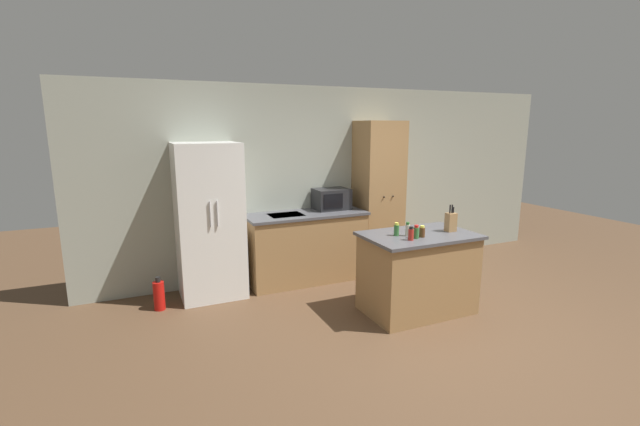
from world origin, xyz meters
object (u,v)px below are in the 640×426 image
(pantry_cabinet, at_px, (378,197))
(spice_bottle_short_red, at_px, (411,234))
(spice_bottle_green_herb, at_px, (422,232))
(microwave, at_px, (331,199))
(fire_extinguisher, at_px, (159,295))
(spice_bottle_pale_salt, at_px, (396,230))
(refrigerator, at_px, (209,221))
(spice_bottle_tall_dark, at_px, (416,232))
(knife_block, at_px, (451,222))
(spice_bottle_amber_oil, at_px, (408,230))

(pantry_cabinet, bearing_deg, spice_bottle_short_red, -110.58)
(pantry_cabinet, height_order, spice_bottle_green_herb, pantry_cabinet)
(microwave, xyz_separation_m, spice_bottle_green_herb, (0.28, -1.66, -0.12))
(microwave, relative_size, spice_bottle_short_red, 3.26)
(fire_extinguisher, bearing_deg, spice_bottle_pale_salt, -26.25)
(refrigerator, xyz_separation_m, spice_bottle_tall_dark, (1.88, -1.56, 0.03))
(refrigerator, relative_size, spice_bottle_tall_dark, 13.09)
(spice_bottle_short_red, xyz_separation_m, spice_bottle_green_herb, (0.19, 0.06, -0.01))
(refrigerator, xyz_separation_m, knife_block, (2.42, -1.46, 0.07))
(spice_bottle_short_red, bearing_deg, knife_block, 11.98)
(spice_bottle_tall_dark, bearing_deg, pantry_cabinet, 71.92)
(spice_bottle_green_herb, bearing_deg, refrigerator, 141.93)
(pantry_cabinet, xyz_separation_m, spice_bottle_pale_salt, (-0.65, -1.44, -0.10))
(spice_bottle_tall_dark, xyz_separation_m, fire_extinguisher, (-2.52, 1.36, -0.80))
(spice_bottle_pale_salt, height_order, fire_extinguisher, spice_bottle_pale_salt)
(spice_bottle_amber_oil, bearing_deg, refrigerator, 142.15)
(spice_bottle_tall_dark, height_order, spice_bottle_pale_salt, same)
(microwave, height_order, spice_bottle_amber_oil, microwave)
(spice_bottle_short_red, height_order, spice_bottle_amber_oil, spice_bottle_amber_oil)
(spice_bottle_pale_salt, bearing_deg, spice_bottle_tall_dark, -55.12)
(fire_extinguisher, bearing_deg, knife_block, -22.42)
(spice_bottle_tall_dark, relative_size, spice_bottle_green_herb, 1.15)
(refrigerator, relative_size, pantry_cabinet, 0.88)
(pantry_cabinet, relative_size, spice_bottle_amber_oil, 14.04)
(knife_block, xyz_separation_m, spice_bottle_green_herb, (-0.45, -0.08, -0.05))
(spice_bottle_short_red, bearing_deg, fire_extinguisher, 150.03)
(refrigerator, bearing_deg, spice_bottle_amber_oil, -37.85)
(spice_bottle_pale_salt, distance_m, fire_extinguisher, 2.79)
(spice_bottle_green_herb, bearing_deg, knife_block, 9.88)
(spice_bottle_amber_oil, bearing_deg, microwave, 96.05)
(fire_extinguisher, bearing_deg, microwave, 7.83)
(pantry_cabinet, relative_size, spice_bottle_tall_dark, 14.90)
(knife_block, distance_m, spice_bottle_short_red, 0.65)
(spice_bottle_amber_oil, xyz_separation_m, fire_extinguisher, (-2.50, 1.24, -0.80))
(pantry_cabinet, relative_size, microwave, 4.54)
(spice_bottle_amber_oil, xyz_separation_m, spice_bottle_green_herb, (0.12, -0.10, -0.01))
(spice_bottle_amber_oil, bearing_deg, knife_block, -2.35)
(microwave, height_order, fire_extinguisher, microwave)
(microwave, bearing_deg, spice_bottle_green_herb, -80.41)
(pantry_cabinet, distance_m, microwave, 0.72)
(knife_block, distance_m, spice_bottle_green_herb, 0.46)
(microwave, bearing_deg, spice_bottle_tall_dark, -83.58)
(refrigerator, distance_m, fire_extinguisher, 1.02)
(spice_bottle_short_red, bearing_deg, spice_bottle_tall_dark, 22.18)
(refrigerator, xyz_separation_m, spice_bottle_green_herb, (1.97, -1.54, 0.02))
(spice_bottle_tall_dark, distance_m, spice_bottle_green_herb, 0.09)
(microwave, relative_size, spice_bottle_tall_dark, 3.28)
(spice_bottle_amber_oil, xyz_separation_m, spice_bottle_pale_salt, (-0.10, 0.06, -0.00))
(refrigerator, distance_m, spice_bottle_pale_salt, 2.23)
(spice_bottle_tall_dark, bearing_deg, knife_block, 10.12)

